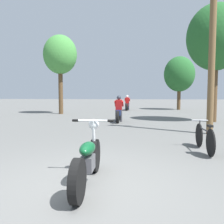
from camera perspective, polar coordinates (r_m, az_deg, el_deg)
name	(u,v)px	position (r m, az deg, el deg)	size (l,w,h in m)	color
ground_plane	(87,185)	(4.12, -5.97, -17.02)	(120.00, 120.00, 0.00)	#60605E
utility_pole	(212,44)	(9.69, 22.98, 14.93)	(1.10, 0.24, 6.47)	brown
roadside_tree_right_near	(216,38)	(14.01, 23.72, 16.02)	(3.00, 2.70, 6.16)	#513A23
roadside_tree_right_far	(179,74)	(23.06, 15.89, 8.72)	(2.82, 2.54, 4.93)	#513A23
roadside_tree_left	(60,55)	(18.24, -12.38, 13.18)	(2.46, 2.22, 5.78)	#513A23
motorcycle_foreground	(88,159)	(4.03, -5.78, -11.24)	(0.77, 1.98, 1.04)	black
motorcycle_rider_lead	(119,112)	(12.71, 1.65, 0.06)	(0.50, 2.01, 1.41)	black
motorcycle_rider_far	(127,104)	(21.65, 3.68, 1.83)	(0.50, 2.07, 1.37)	black
bicycle_parked	(204,138)	(6.66, 21.35, -5.78)	(0.44, 1.72, 0.78)	black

